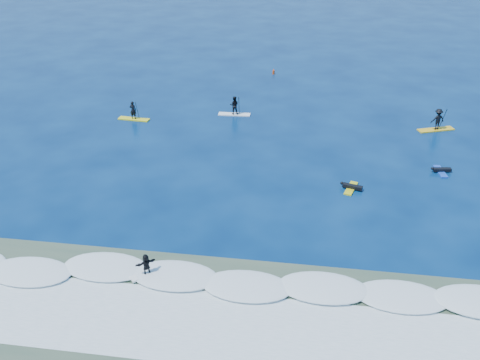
# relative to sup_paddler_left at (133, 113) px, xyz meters

# --- Properties ---
(ground) EXTENTS (160.00, 160.00, 0.00)m
(ground) POSITION_rel_sup_paddler_left_xyz_m (12.35, -11.85, -0.63)
(ground) COLOR #031C46
(ground) RESTS_ON ground
(shallow_water) EXTENTS (90.00, 13.00, 0.01)m
(shallow_water) POSITION_rel_sup_paddler_left_xyz_m (12.35, -25.85, -0.63)
(shallow_water) COLOR #394E3C
(shallow_water) RESTS_ON ground
(breaking_wave) EXTENTS (40.00, 6.00, 0.30)m
(breaking_wave) POSITION_rel_sup_paddler_left_xyz_m (12.35, -21.85, -0.63)
(breaking_wave) COLOR white
(breaking_wave) RESTS_ON ground
(whitewater) EXTENTS (34.00, 5.00, 0.02)m
(whitewater) POSITION_rel_sup_paddler_left_xyz_m (12.35, -24.85, -0.63)
(whitewater) COLOR silver
(whitewater) RESTS_ON ground
(sup_paddler_left) EXTENTS (2.93, 0.96, 2.02)m
(sup_paddler_left) POSITION_rel_sup_paddler_left_xyz_m (0.00, 0.00, 0.00)
(sup_paddler_left) COLOR yellow
(sup_paddler_left) RESTS_ON ground
(sup_paddler_center) EXTENTS (3.00, 0.87, 2.09)m
(sup_paddler_center) POSITION_rel_sup_paddler_left_xyz_m (8.94, 2.46, 0.15)
(sup_paddler_center) COLOR white
(sup_paddler_center) RESTS_ON ground
(sup_paddler_right) EXTENTS (3.32, 1.93, 2.28)m
(sup_paddler_right) POSITION_rel_sup_paddler_left_xyz_m (26.98, 1.45, 0.26)
(sup_paddler_right) COLOR yellow
(sup_paddler_right) RESTS_ON ground
(prone_paddler_near) EXTENTS (1.59, 2.08, 0.42)m
(prone_paddler_near) POSITION_rel_sup_paddler_left_xyz_m (19.24, -10.20, -0.49)
(prone_paddler_near) COLOR gold
(prone_paddler_near) RESTS_ON ground
(prone_paddler_far) EXTENTS (1.53, 1.98, 0.40)m
(prone_paddler_far) POSITION_rel_sup_paddler_left_xyz_m (25.96, -6.65, -0.50)
(prone_paddler_far) COLOR blue
(prone_paddler_far) RESTS_ON ground
(wave_surfer) EXTENTS (1.76, 1.55, 1.34)m
(wave_surfer) POSITION_rel_sup_paddler_left_xyz_m (7.86, -21.67, 0.13)
(wave_surfer) COLOR white
(wave_surfer) RESTS_ON breaking_wave
(marker_buoy) EXTENTS (0.27, 0.27, 0.64)m
(marker_buoy) POSITION_rel_sup_paddler_left_xyz_m (11.47, 15.38, -0.35)
(marker_buoy) COLOR #CB3F12
(marker_buoy) RESTS_ON ground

